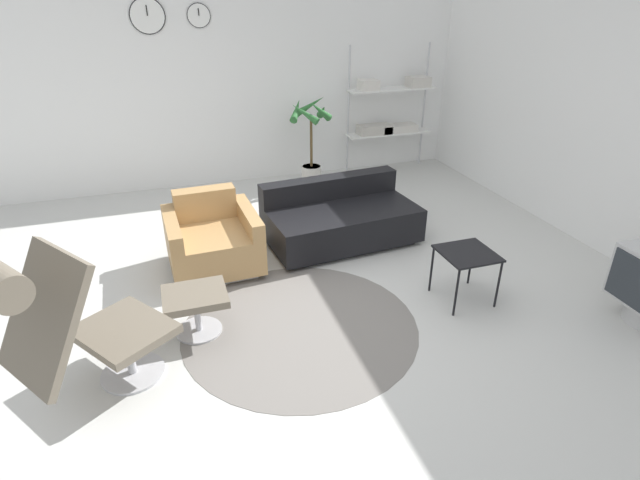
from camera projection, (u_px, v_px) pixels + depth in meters
The scene contains 11 objects.
ground_plane at pixel (306, 299), 4.41m from camera, with size 12.00×12.00×0.00m, color silver.
wall_back at pixel (233, 78), 6.55m from camera, with size 12.00×0.09×2.80m.
wall_right at pixel (630, 115), 4.67m from camera, with size 0.06×12.00×2.80m.
round_rug at pixel (300, 326), 4.05m from camera, with size 1.91×1.91×0.01m.
lounge_chair at pixel (59, 314), 2.96m from camera, with size 1.16×1.05×1.21m.
ottoman at pixel (196, 303), 3.87m from camera, with size 0.49×0.41×0.36m.
armchair_red at pixel (213, 242), 4.81m from camera, with size 0.87×0.87×0.71m.
couch_low at pixel (340, 220), 5.33m from camera, with size 1.63×0.99×0.64m.
side_table at pixel (467, 257), 4.23m from camera, with size 0.45×0.45×0.46m.
potted_plant at pixel (311, 143), 6.73m from camera, with size 0.59×0.61×1.21m.
shelf_unit at pixel (390, 111), 7.14m from camera, with size 1.27×0.28×1.78m.
Camera 1 is at (-1.04, -3.55, 2.46)m, focal length 28.00 mm.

